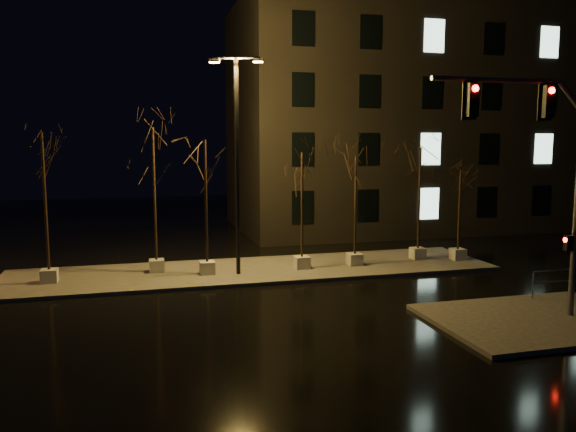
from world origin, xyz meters
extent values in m
plane|color=black|center=(0.00, 0.00, 0.00)|extent=(90.00, 90.00, 0.00)
cube|color=#3F3C38|center=(0.00, 6.00, 0.07)|extent=(22.00, 5.00, 0.15)
cube|color=#3F3C38|center=(7.50, -3.50, 0.07)|extent=(7.00, 5.00, 0.15)
cube|color=black|center=(14.00, 18.00, 7.50)|extent=(25.00, 12.00, 15.00)
cube|color=#BAB8AE|center=(-8.72, 5.72, 0.43)|extent=(0.65, 0.65, 0.55)
cylinder|color=black|center=(-8.72, 5.72, 3.48)|extent=(0.11, 0.11, 5.55)
cube|color=#BAB8AE|center=(-4.39, 6.56, 0.43)|extent=(0.65, 0.65, 0.55)
cylinder|color=black|center=(-4.39, 6.56, 3.61)|extent=(0.11, 0.11, 5.82)
cube|color=#BAB8AE|center=(-2.26, 5.58, 0.43)|extent=(0.65, 0.65, 0.55)
cylinder|color=black|center=(-2.26, 5.58, 3.34)|extent=(0.11, 0.11, 5.28)
cube|color=#BAB8AE|center=(2.06, 5.56, 0.43)|extent=(0.65, 0.65, 0.55)
cylinder|color=black|center=(2.06, 5.56, 3.07)|extent=(0.11, 0.11, 4.73)
cube|color=#BAB8AE|center=(4.66, 5.61, 0.43)|extent=(0.65, 0.65, 0.55)
cylinder|color=black|center=(4.66, 5.61, 2.98)|extent=(0.11, 0.11, 4.56)
cube|color=#BAB8AE|center=(8.21, 6.13, 0.43)|extent=(0.65, 0.65, 0.55)
cylinder|color=black|center=(8.21, 6.13, 3.17)|extent=(0.11, 0.11, 4.94)
cube|color=#BAB8AE|center=(10.00, 5.43, 0.43)|extent=(0.65, 0.65, 0.55)
cylinder|color=black|center=(10.00, 5.43, 2.60)|extent=(0.11, 0.11, 3.81)
cylinder|color=slate|center=(8.70, -3.52, 3.47)|extent=(0.20, 0.20, 6.64)
cylinder|color=slate|center=(5.56, -3.47, 7.72)|extent=(4.43, 0.23, 0.15)
cube|color=black|center=(7.38, -3.49, 7.11)|extent=(0.34, 0.25, 1.00)
cube|color=black|center=(4.72, -3.45, 7.11)|extent=(0.34, 0.25, 1.00)
cube|color=black|center=(8.46, -3.51, 2.58)|extent=(0.25, 0.20, 0.50)
cylinder|color=black|center=(-0.94, 5.25, 4.76)|extent=(0.18, 0.18, 9.22)
cylinder|color=black|center=(-0.94, 5.25, 9.37)|extent=(1.95, 0.74, 0.09)
cube|color=orange|center=(-1.81, 5.55, 9.24)|extent=(0.52, 0.39, 0.18)
cube|color=orange|center=(-0.06, 4.95, 9.24)|extent=(0.52, 0.39, 0.18)
cylinder|color=slate|center=(8.84, -1.48, 0.62)|extent=(0.05, 0.05, 0.95)
cylinder|color=slate|center=(10.00, -1.50, 1.15)|extent=(2.32, 0.08, 0.04)
cylinder|color=slate|center=(10.00, -1.50, 0.73)|extent=(2.32, 0.08, 0.04)
camera|label=1|loc=(-5.06, -18.58, 5.79)|focal=35.00mm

